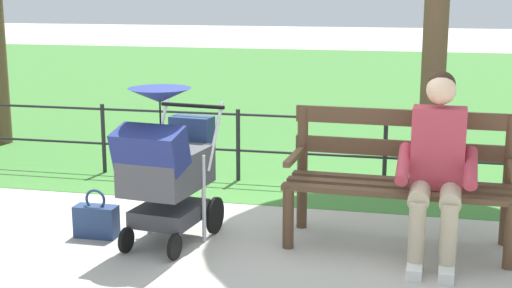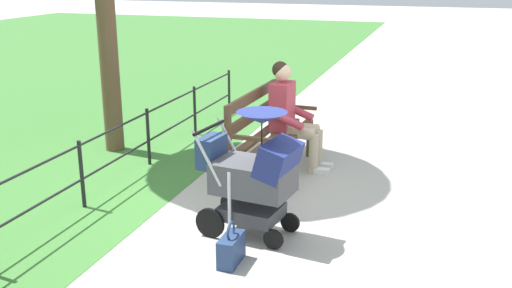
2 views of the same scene
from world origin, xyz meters
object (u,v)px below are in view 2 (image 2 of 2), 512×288
object	(u,v)px
park_bench	(266,129)
person_on_bench	(291,113)
handbag	(231,249)
stroller	(254,173)

from	to	relation	value
park_bench	person_on_bench	xyz separation A→B (m)	(-0.25, 0.22, 0.15)
handbag	person_on_bench	bearing A→B (deg)	-176.44
park_bench	person_on_bench	size ratio (longest dim) A/B	1.27
stroller	handbag	xyz separation A→B (m)	(0.57, -0.01, -0.47)
person_on_bench	stroller	bearing A→B (deg)	4.94
park_bench	handbag	distance (m)	2.27
person_on_bench	handbag	world-z (taller)	person_on_bench
stroller	handbag	distance (m)	0.74
stroller	person_on_bench	bearing A→B (deg)	-175.06
person_on_bench	stroller	world-z (taller)	person_on_bench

